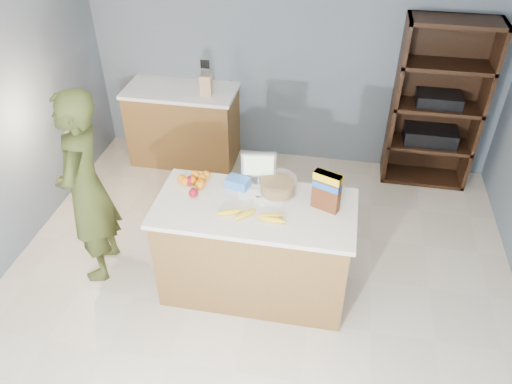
% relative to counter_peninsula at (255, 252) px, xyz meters
% --- Properties ---
extents(floor, '(4.50, 5.00, 0.02)m').
position_rel_counter_peninsula_xyz_m(floor, '(0.00, -0.30, -0.42)').
color(floor, beige).
rests_on(floor, ground).
extents(walls, '(4.52, 5.02, 2.51)m').
position_rel_counter_peninsula_xyz_m(walls, '(0.00, -0.30, 1.24)').
color(walls, slate).
rests_on(walls, ground).
extents(counter_peninsula, '(1.56, 0.76, 0.90)m').
position_rel_counter_peninsula_xyz_m(counter_peninsula, '(0.00, 0.00, 0.00)').
color(counter_peninsula, brown).
rests_on(counter_peninsula, ground).
extents(back_cabinet, '(1.24, 0.62, 0.90)m').
position_rel_counter_peninsula_xyz_m(back_cabinet, '(-1.20, 1.90, 0.04)').
color(back_cabinet, brown).
rests_on(back_cabinet, ground).
extents(shelving_unit, '(0.90, 0.40, 1.80)m').
position_rel_counter_peninsula_xyz_m(shelving_unit, '(1.55, 2.05, 0.45)').
color(shelving_unit, black).
rests_on(shelving_unit, ground).
extents(person, '(0.52, 0.70, 1.74)m').
position_rel_counter_peninsula_xyz_m(person, '(-1.40, -0.00, 0.45)').
color(person, '#374019').
rests_on(person, ground).
extents(knife_block, '(0.12, 0.10, 0.31)m').
position_rel_counter_peninsula_xyz_m(knife_block, '(-0.87, 1.82, 0.60)').
color(knife_block, tan).
rests_on(knife_block, back_cabinet).
extents(envelopes, '(0.38, 0.23, 0.00)m').
position_rel_counter_peninsula_xyz_m(envelopes, '(0.02, 0.11, 0.49)').
color(envelopes, white).
rests_on(envelopes, counter_peninsula).
extents(bananas, '(0.54, 0.18, 0.04)m').
position_rel_counter_peninsula_xyz_m(bananas, '(0.02, -0.14, 0.51)').
color(bananas, yellow).
rests_on(bananas, counter_peninsula).
extents(apples, '(0.15, 0.23, 0.08)m').
position_rel_counter_peninsula_xyz_m(apples, '(-0.53, 0.11, 0.52)').
color(apples, maroon).
rests_on(apples, counter_peninsula).
extents(oranges, '(0.25, 0.22, 0.07)m').
position_rel_counter_peninsula_xyz_m(oranges, '(-0.53, 0.21, 0.52)').
color(oranges, orange).
rests_on(oranges, counter_peninsula).
extents(blue_carton, '(0.20, 0.16, 0.08)m').
position_rel_counter_peninsula_xyz_m(blue_carton, '(-0.18, 0.23, 0.52)').
color(blue_carton, blue).
rests_on(blue_carton, counter_peninsula).
extents(salad_bowl, '(0.30, 0.30, 0.13)m').
position_rel_counter_peninsula_xyz_m(salad_bowl, '(0.14, 0.22, 0.54)').
color(salad_bowl, '#267219').
rests_on(salad_bowl, counter_peninsula).
extents(tv, '(0.28, 0.12, 0.28)m').
position_rel_counter_peninsula_xyz_m(tv, '(-0.03, 0.32, 0.64)').
color(tv, silver).
rests_on(tv, counter_peninsula).
extents(cereal_box, '(0.23, 0.15, 0.32)m').
position_rel_counter_peninsula_xyz_m(cereal_box, '(0.53, 0.08, 0.67)').
color(cereal_box, '#592B14').
rests_on(cereal_box, counter_peninsula).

